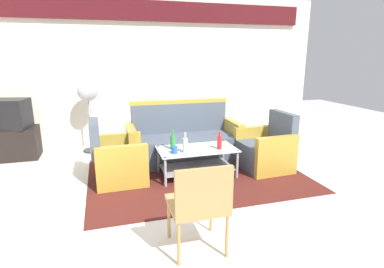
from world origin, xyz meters
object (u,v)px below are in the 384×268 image
pedestal_fan (88,95)px  tv_stand (13,143)px  couch (184,142)px  wicker_chair (200,201)px  bottle_red (219,142)px  armchair_right (266,150)px  television (8,114)px  coffee_table (197,158)px  cup (174,150)px  armchair_left (118,161)px  bottle_clear (185,145)px  bottle_green (173,142)px

pedestal_fan → tv_stand: bearing=-177.7°
couch → wicker_chair: 2.45m
couch → bottle_red: 0.88m
bottle_red → pedestal_fan: size_ratio=0.20×
armchair_right → wicker_chair: bearing=133.9°
bottle_red → television: (-3.02, 1.71, 0.25)m
tv_stand → coffee_table: bearing=-30.4°
tv_stand → pedestal_fan: bearing=2.3°
cup → wicker_chair: wicker_chair is taller
wicker_chair → bottle_red: bearing=64.4°
armchair_left → wicker_chair: 1.94m
bottle_red → television: 3.48m
armchair_left → bottle_red: (1.39, -0.25, 0.22)m
bottle_red → pedestal_fan: pedestal_fan is taller
armchair_right → television: size_ratio=1.25×
wicker_chair → armchair_left: bearing=108.7°
bottle_clear → wicker_chair: 1.61m
cup → coffee_table: bearing=19.4°
cup → television: television is taller
couch → armchair_left: couch is taller
bottle_green → cup: (-0.02, -0.19, -0.06)m
couch → bottle_red: bearing=111.7°
armchair_right → coffee_table: (-1.09, 0.01, -0.02)m
coffee_table → armchair_left: bearing=172.7°
armchair_left → bottle_clear: (0.89, -0.26, 0.23)m
bottle_red → bottle_clear: bottle_clear is taller
pedestal_fan → wicker_chair: (0.96, -3.35, -0.52)m
armchair_left → cup: 0.80m
bottle_red → television: television is taller
couch → armchair_right: (1.11, -0.70, -0.03)m
armchair_right → tv_stand: (-3.82, 1.61, -0.03)m
tv_stand → television: television is taller
couch → bottle_clear: bearing=77.5°
armchair_left → bottle_green: bearing=83.4°
armchair_right → wicker_chair: (-1.60, -1.69, 0.21)m
coffee_table → cup: (-0.35, -0.12, 0.19)m
bottle_clear → pedestal_fan: pedestal_fan is taller
bottle_clear → cup: (-0.15, 0.00, -0.06)m
armchair_left → bottle_red: 1.43m
tv_stand → pedestal_fan: size_ratio=0.63×
armchair_right → coffee_table: bearing=86.8°
wicker_chair → armchair_right: bearing=47.7°
bottle_red → wicker_chair: (-0.80, -1.60, -0.01)m
armchair_left → armchair_right: 2.19m
armchair_right → bottle_green: (-1.43, 0.07, 0.23)m
coffee_table → bottle_green: size_ratio=3.94×
coffee_table → bottle_clear: size_ratio=3.93×
bottle_green → television: bearing=147.3°
tv_stand → bottle_red: bearing=-29.5°
bottle_clear → bottle_red: bearing=2.0°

